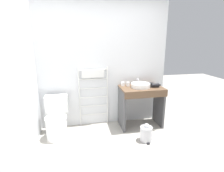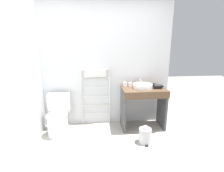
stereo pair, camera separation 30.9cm
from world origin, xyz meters
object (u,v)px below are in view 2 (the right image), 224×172
(cup_near_wall, at_px, (125,84))
(hair_dryer, at_px, (158,86))
(cup_near_edge, at_px, (130,85))
(sink_basin, at_px, (143,86))
(towel_radiator, at_px, (96,84))
(trash_bin, at_px, (145,135))
(toilet, at_px, (58,117))

(cup_near_wall, relative_size, hair_dryer, 0.41)
(cup_near_wall, relative_size, cup_near_edge, 0.98)
(sink_basin, distance_m, cup_near_edge, 0.26)
(towel_radiator, height_order, cup_near_wall, towel_radiator)
(hair_dryer, relative_size, trash_bin, 0.61)
(hair_dryer, xyz_separation_m, trash_bin, (-0.37, -0.52, -0.73))
(towel_radiator, xyz_separation_m, sink_basin, (0.90, -0.25, 0.01))
(sink_basin, distance_m, hair_dryer, 0.29)
(towel_radiator, relative_size, hair_dryer, 6.01)
(toilet, height_order, sink_basin, sink_basin)
(towel_radiator, bearing_deg, trash_bin, -44.21)
(towel_radiator, xyz_separation_m, cup_near_edge, (0.69, -0.12, 0.01))
(toilet, relative_size, cup_near_edge, 8.77)
(cup_near_wall, bearing_deg, cup_near_edge, -22.04)
(sink_basin, height_order, cup_near_wall, same)
(hair_dryer, height_order, trash_bin, hair_dryer)
(toilet, distance_m, sink_basin, 1.71)
(toilet, bearing_deg, cup_near_wall, 10.63)
(towel_radiator, bearing_deg, cup_near_wall, -7.33)
(toilet, height_order, trash_bin, toilet)
(toilet, xyz_separation_m, towel_radiator, (0.72, 0.32, 0.54))
(cup_near_wall, bearing_deg, trash_bin, -71.79)
(towel_radiator, xyz_separation_m, cup_near_wall, (0.59, -0.08, 0.01))
(toilet, bearing_deg, hair_dryer, 1.10)
(hair_dryer, bearing_deg, sink_basin, 173.52)
(toilet, relative_size, hair_dryer, 3.66)
(sink_basin, bearing_deg, towel_radiator, 164.48)
(cup_near_wall, height_order, cup_near_edge, cup_near_edge)
(hair_dryer, bearing_deg, towel_radiator, 166.64)
(trash_bin, bearing_deg, towel_radiator, 135.79)
(sink_basin, bearing_deg, trash_bin, -97.59)
(cup_near_edge, height_order, trash_bin, cup_near_edge)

